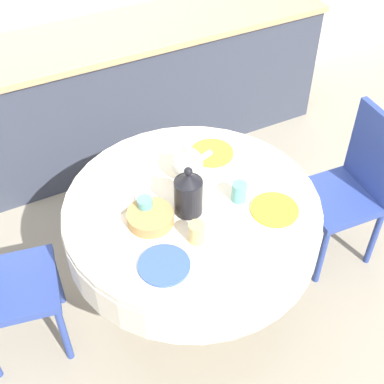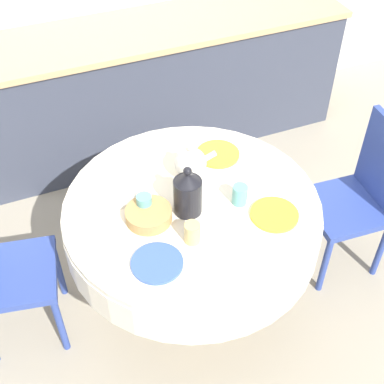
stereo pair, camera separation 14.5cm
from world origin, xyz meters
name	(u,v)px [view 2 (the right image)]	position (x,y,z in m)	size (l,w,h in m)	color
ground_plane	(192,296)	(0.00, 0.00, 0.00)	(12.00, 12.00, 0.00)	#9E937F
kitchen_counter	(113,95)	(0.00, 1.44, 0.45)	(3.24, 0.64, 0.90)	#383D4C
dining_table	(192,223)	(0.00, 0.00, 0.61)	(1.22, 1.22, 0.73)	olive
chair_left	(361,193)	(0.95, -0.06, 0.51)	(0.42, 0.42, 0.93)	#2D428E
plate_near_left	(157,263)	(-0.27, -0.27, 0.74)	(0.22, 0.22, 0.01)	#3856AD
cup_near_left	(192,233)	(-0.08, -0.21, 0.78)	(0.07, 0.07, 0.10)	#DBB766
plate_near_right	(274,214)	(0.32, -0.21, 0.74)	(0.22, 0.22, 0.01)	yellow
cup_near_right	(240,195)	(0.21, -0.07, 0.78)	(0.07, 0.07, 0.10)	#5BA39E
plate_far_left	(113,193)	(-0.32, 0.20, 0.74)	(0.22, 0.22, 0.01)	white
cup_far_left	(144,204)	(-0.22, 0.04, 0.78)	(0.07, 0.07, 0.10)	#5BA39E
plate_far_right	(218,154)	(0.26, 0.28, 0.74)	(0.22, 0.22, 0.01)	yellow
cup_far_right	(194,165)	(0.09, 0.20, 0.78)	(0.07, 0.07, 0.10)	#5BA39E
coffee_carafe	(188,193)	(-0.03, -0.03, 0.84)	(0.13, 0.13, 0.26)	black
teapot	(191,163)	(0.07, 0.18, 0.82)	(0.21, 0.16, 0.20)	silver
bread_basket	(149,215)	(-0.22, -0.01, 0.76)	(0.21, 0.21, 0.06)	#AD844C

